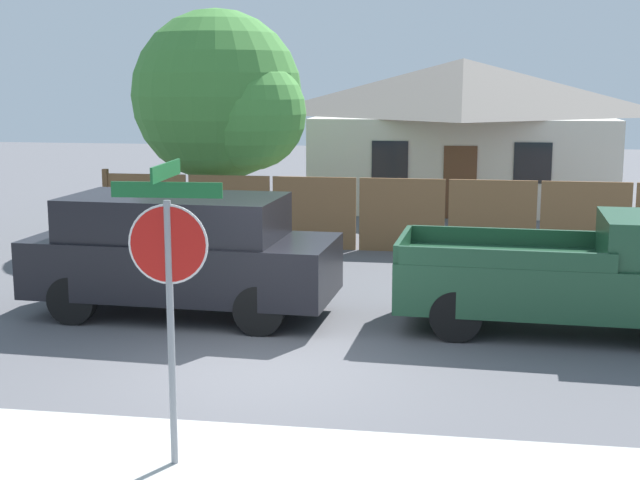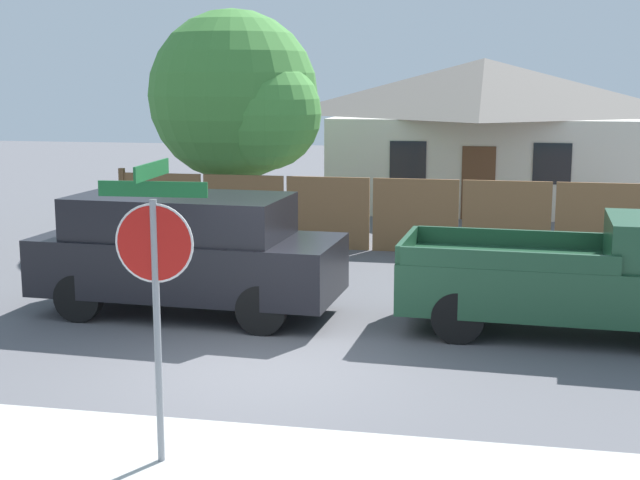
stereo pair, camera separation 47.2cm
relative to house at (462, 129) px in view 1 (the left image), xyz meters
name	(u,v)px [view 1 (the left image)]	position (x,y,z in m)	size (l,w,h in m)	color
ground_plane	(261,366)	(-2.52, -16.79, -2.29)	(80.00, 80.00, 0.00)	#56565B
wooden_fence	(402,215)	(-1.24, -8.39, -1.47)	(13.88, 0.12, 1.73)	brown
house	(462,129)	(0.00, 0.00, 0.00)	(9.23, 7.30, 4.41)	beige
oak_tree	(224,100)	(-5.59, -7.12, 1.01)	(4.28, 4.08, 5.44)	brown
red_suv	(181,251)	(-4.37, -14.39, -1.24)	(4.96, 2.22, 1.94)	black
orange_pickup	(577,275)	(1.81, -14.40, -1.41)	(4.94, 2.21, 1.80)	#1E472D
stop_sign	(169,262)	(-2.68, -19.90, -0.24)	(1.07, 0.96, 3.00)	gray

